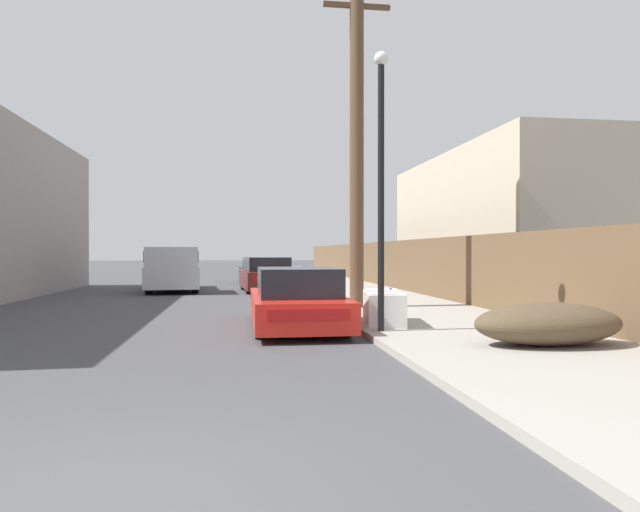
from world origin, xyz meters
TOP-DOWN VIEW (x-y plane):
  - sidewalk_curb at (5.30, 23.50)m, footprint 4.20×63.00m
  - discarded_fridge at (3.83, 7.79)m, footprint 0.99×1.83m
  - parked_sports_car_red at (2.09, 8.22)m, footprint 1.84×4.61m
  - car_parked_mid at (2.04, 19.45)m, footprint 2.17×4.38m
  - car_parked_far at (2.00, 26.01)m, footprint 2.08×4.21m
  - pickup_truck at (-1.69, 20.02)m, footprint 2.51×5.88m
  - utility_pole at (4.02, 11.34)m, footprint 1.80×0.37m
  - street_lamp at (3.51, 6.75)m, footprint 0.26×0.26m
  - brush_pile at (5.70, 4.80)m, footprint 2.40×1.24m
  - wooden_fence at (7.25, 22.83)m, footprint 0.08×41.91m
  - building_right_house at (11.73, 17.71)m, footprint 6.00×12.38m

SIDE VIEW (x-z plane):
  - sidewalk_curb at x=5.30m, z-range 0.00..0.12m
  - discarded_fridge at x=3.83m, z-range 0.11..0.80m
  - brush_pile at x=5.70m, z-range 0.12..0.79m
  - parked_sports_car_red at x=2.09m, z-range -0.06..1.20m
  - car_parked_far at x=2.00m, z-range -0.04..1.27m
  - car_parked_mid at x=2.04m, z-range -0.04..1.33m
  - pickup_truck at x=-1.69m, z-range 0.00..1.77m
  - wooden_fence at x=7.25m, z-range 0.12..2.04m
  - building_right_house at x=11.73m, z-range 0.00..5.38m
  - street_lamp at x=3.51m, z-range 0.50..5.66m
  - utility_pole at x=4.02m, z-range 0.19..9.07m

